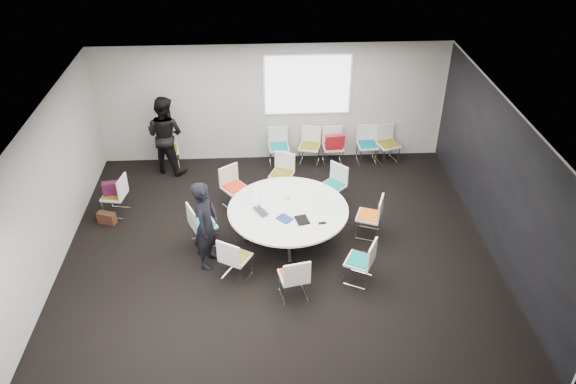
{
  "coord_description": "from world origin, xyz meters",
  "views": [
    {
      "loc": [
        -0.25,
        -8.35,
        6.76
      ],
      "look_at": [
        0.2,
        0.4,
        1.0
      ],
      "focal_mm": 35.0,
      "sensor_mm": 36.0,
      "label": 1
    }
  ],
  "objects_px": {
    "chair_back_e": "(387,151)",
    "chair_back_b": "(309,153)",
    "chair_ring_b": "(332,192)",
    "chair_ring_c": "(282,181)",
    "chair_ring_h": "(360,268)",
    "chair_back_a": "(279,153)",
    "chair_ring_g": "(294,284)",
    "laptop": "(263,210)",
    "cup": "(287,198)",
    "chair_ring_e": "(203,232)",
    "chair_ring_d": "(235,194)",
    "person_main": "(206,225)",
    "chair_back_c": "(333,153)",
    "chair_ring_f": "(236,265)",
    "brown_bag": "(107,218)",
    "person_back": "(165,135)",
    "chair_person_back": "(169,156)",
    "chair_spare_left": "(116,202)",
    "chair_back_d": "(367,151)",
    "conference_table": "(288,217)",
    "chair_ring_a": "(369,223)",
    "maroon_bag": "(113,188)"
  },
  "relations": [
    {
      "from": "person_back",
      "to": "chair_spare_left",
      "type": "bearing_deg",
      "value": 88.44
    },
    {
      "from": "cup",
      "to": "chair_ring_g",
      "type": "bearing_deg",
      "value": -89.64
    },
    {
      "from": "chair_ring_c",
      "to": "chair_back_b",
      "type": "height_order",
      "value": "same"
    },
    {
      "from": "conference_table",
      "to": "person_back",
      "type": "distance_m",
      "value": 3.82
    },
    {
      "from": "chair_ring_c",
      "to": "chair_back_b",
      "type": "bearing_deg",
      "value": -97.38
    },
    {
      "from": "chair_back_c",
      "to": "cup",
      "type": "xyz_separation_m",
      "value": [
        -1.2,
        -2.59,
        0.5
      ]
    },
    {
      "from": "chair_ring_c",
      "to": "person_back",
      "type": "xyz_separation_m",
      "value": [
        -2.58,
        1.05,
        0.64
      ]
    },
    {
      "from": "chair_person_back",
      "to": "person_main",
      "type": "relative_size",
      "value": 0.51
    },
    {
      "from": "chair_back_d",
      "to": "maroon_bag",
      "type": "xyz_separation_m",
      "value": [
        -5.51,
        -1.86,
        0.34
      ]
    },
    {
      "from": "chair_back_b",
      "to": "chair_back_e",
      "type": "bearing_deg",
      "value": -164.95
    },
    {
      "from": "chair_ring_b",
      "to": "brown_bag",
      "type": "relative_size",
      "value": 2.44
    },
    {
      "from": "chair_back_b",
      "to": "chair_person_back",
      "type": "relative_size",
      "value": 1.0
    },
    {
      "from": "chair_ring_e",
      "to": "chair_back_d",
      "type": "relative_size",
      "value": 1.0
    },
    {
      "from": "chair_ring_g",
      "to": "chair_ring_f",
      "type": "bearing_deg",
      "value": 139.46
    },
    {
      "from": "person_main",
      "to": "cup",
      "type": "relative_size",
      "value": 19.13
    },
    {
      "from": "chair_back_d",
      "to": "chair_back_b",
      "type": "bearing_deg",
      "value": -2.79
    },
    {
      "from": "chair_ring_a",
      "to": "cup",
      "type": "relative_size",
      "value": 9.78
    },
    {
      "from": "chair_person_back",
      "to": "maroon_bag",
      "type": "bearing_deg",
      "value": 53.31
    },
    {
      "from": "chair_back_d",
      "to": "person_main",
      "type": "relative_size",
      "value": 0.51
    },
    {
      "from": "chair_back_b",
      "to": "cup",
      "type": "height_order",
      "value": "chair_back_b"
    },
    {
      "from": "cup",
      "to": "chair_ring_d",
      "type": "bearing_deg",
      "value": 138.44
    },
    {
      "from": "chair_ring_g",
      "to": "laptop",
      "type": "relative_size",
      "value": 2.4
    },
    {
      "from": "chair_person_back",
      "to": "person_back",
      "type": "xyz_separation_m",
      "value": [
        0.0,
        -0.17,
        0.64
      ]
    },
    {
      "from": "chair_ring_b",
      "to": "chair_ring_c",
      "type": "bearing_deg",
      "value": 19.72
    },
    {
      "from": "chair_ring_b",
      "to": "chair_ring_c",
      "type": "xyz_separation_m",
      "value": [
        -1.04,
        0.52,
        0.0
      ]
    },
    {
      "from": "chair_back_a",
      "to": "chair_person_back",
      "type": "distance_m",
      "value": 2.56
    },
    {
      "from": "chair_back_e",
      "to": "chair_back_b",
      "type": "bearing_deg",
      "value": -16.44
    },
    {
      "from": "chair_ring_d",
      "to": "person_main",
      "type": "relative_size",
      "value": 0.51
    },
    {
      "from": "chair_ring_b",
      "to": "chair_back_a",
      "type": "height_order",
      "value": "same"
    },
    {
      "from": "chair_ring_d",
      "to": "person_back",
      "type": "xyz_separation_m",
      "value": [
        -1.57,
        1.53,
        0.64
      ]
    },
    {
      "from": "chair_ring_c",
      "to": "person_main",
      "type": "distance_m",
      "value": 2.79
    },
    {
      "from": "person_back",
      "to": "chair_back_a",
      "type": "bearing_deg",
      "value": -151.34
    },
    {
      "from": "person_back",
      "to": "brown_bag",
      "type": "bearing_deg",
      "value": 88.6
    },
    {
      "from": "chair_back_e",
      "to": "chair_ring_e",
      "type": "bearing_deg",
      "value": 19.1
    },
    {
      "from": "chair_ring_b",
      "to": "person_main",
      "type": "xyz_separation_m",
      "value": [
        -2.48,
        -1.8,
        0.59
      ]
    },
    {
      "from": "chair_back_e",
      "to": "person_back",
      "type": "distance_m",
      "value": 5.18
    },
    {
      "from": "chair_ring_d",
      "to": "chair_back_c",
      "type": "xyz_separation_m",
      "value": [
        2.26,
        1.65,
        0.0
      ]
    },
    {
      "from": "chair_ring_h",
      "to": "chair_back_b",
      "type": "distance_m",
      "value": 4.19
    },
    {
      "from": "maroon_bag",
      "to": "chair_ring_e",
      "type": "bearing_deg",
      "value": -30.29
    },
    {
      "from": "chair_ring_f",
      "to": "chair_back_b",
      "type": "bearing_deg",
      "value": 97.98
    },
    {
      "from": "chair_ring_d",
      "to": "chair_ring_f",
      "type": "relative_size",
      "value": 1.0
    },
    {
      "from": "chair_ring_e",
      "to": "laptop",
      "type": "xyz_separation_m",
      "value": [
        1.15,
        -0.02,
        0.47
      ]
    },
    {
      "from": "chair_ring_h",
      "to": "chair_back_a",
      "type": "bearing_deg",
      "value": 44.1
    },
    {
      "from": "chair_back_c",
      "to": "chair_back_d",
      "type": "distance_m",
      "value": 0.82
    },
    {
      "from": "brown_bag",
      "to": "conference_table",
      "type": "bearing_deg",
      "value": -11.43
    },
    {
      "from": "chair_ring_f",
      "to": "laptop",
      "type": "height_order",
      "value": "chair_ring_f"
    },
    {
      "from": "chair_back_c",
      "to": "brown_bag",
      "type": "bearing_deg",
      "value": 21.88
    },
    {
      "from": "maroon_bag",
      "to": "chair_ring_f",
      "type": "bearing_deg",
      "value": -39.78
    },
    {
      "from": "chair_back_c",
      "to": "chair_back_d",
      "type": "relative_size",
      "value": 1.0
    },
    {
      "from": "chair_ring_c",
      "to": "maroon_bag",
      "type": "xyz_separation_m",
      "value": [
        -3.44,
        -0.65,
        0.34
      ]
    }
  ]
}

